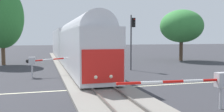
{
  "coord_description": "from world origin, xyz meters",
  "views": [
    {
      "loc": [
        -3.69,
        -16.23,
        3.46
      ],
      "look_at": [
        1.79,
        3.07,
        2.0
      ],
      "focal_mm": 39.24,
      "sensor_mm": 36.0,
      "label": 1
    }
  ],
  "objects_px": {
    "crossing_gate_near": "(210,81)",
    "traffic_signal_far_side": "(132,33)",
    "oak_behind_train": "(2,17)",
    "commuter_train": "(70,43)",
    "maple_right_background": "(182,26)",
    "crossing_gate_far": "(38,61)"
  },
  "relations": [
    {
      "from": "crossing_gate_near",
      "to": "traffic_signal_far_side",
      "type": "height_order",
      "value": "traffic_signal_far_side"
    },
    {
      "from": "traffic_signal_far_side",
      "to": "oak_behind_train",
      "type": "bearing_deg",
      "value": 146.62
    },
    {
      "from": "commuter_train",
      "to": "oak_behind_train",
      "type": "bearing_deg",
      "value": 178.75
    },
    {
      "from": "traffic_signal_far_side",
      "to": "maple_right_background",
      "type": "height_order",
      "value": "maple_right_background"
    },
    {
      "from": "traffic_signal_far_side",
      "to": "maple_right_background",
      "type": "bearing_deg",
      "value": 36.99
    },
    {
      "from": "commuter_train",
      "to": "crossing_gate_near",
      "type": "xyz_separation_m",
      "value": [
        3.97,
        -24.22,
        -1.4
      ]
    },
    {
      "from": "commuter_train",
      "to": "crossing_gate_near",
      "type": "bearing_deg",
      "value": -80.69
    },
    {
      "from": "crossing_gate_far",
      "to": "maple_right_background",
      "type": "xyz_separation_m",
      "value": [
        20.95,
        10.66,
        3.88
      ]
    },
    {
      "from": "traffic_signal_far_side",
      "to": "maple_right_background",
      "type": "relative_size",
      "value": 0.76
    },
    {
      "from": "commuter_train",
      "to": "crossing_gate_far",
      "type": "bearing_deg",
      "value": -109.81
    },
    {
      "from": "crossing_gate_far",
      "to": "oak_behind_train",
      "type": "distance_m",
      "value": 13.33
    },
    {
      "from": "commuter_train",
      "to": "crossing_gate_far",
      "type": "xyz_separation_m",
      "value": [
        -4.12,
        -11.44,
        -1.38
      ]
    },
    {
      "from": "commuter_train",
      "to": "maple_right_background",
      "type": "xyz_separation_m",
      "value": [
        16.83,
        -0.78,
        2.51
      ]
    },
    {
      "from": "crossing_gate_near",
      "to": "crossing_gate_far",
      "type": "xyz_separation_m",
      "value": [
        -8.09,
        12.77,
        0.02
      ]
    },
    {
      "from": "crossing_gate_far",
      "to": "commuter_train",
      "type": "bearing_deg",
      "value": 70.19
    },
    {
      "from": "crossing_gate_near",
      "to": "crossing_gate_far",
      "type": "height_order",
      "value": "crossing_gate_far"
    },
    {
      "from": "traffic_signal_far_side",
      "to": "maple_right_background",
      "type": "xyz_separation_m",
      "value": [
        11.19,
        8.43,
        1.33
      ]
    },
    {
      "from": "commuter_train",
      "to": "oak_behind_train",
      "type": "xyz_separation_m",
      "value": [
        -8.62,
        0.19,
        3.35
      ]
    },
    {
      "from": "oak_behind_train",
      "to": "traffic_signal_far_side",
      "type": "bearing_deg",
      "value": -33.38
    },
    {
      "from": "crossing_gate_far",
      "to": "traffic_signal_far_side",
      "type": "distance_m",
      "value": 10.34
    },
    {
      "from": "crossing_gate_far",
      "to": "maple_right_background",
      "type": "relative_size",
      "value": 0.66
    },
    {
      "from": "commuter_train",
      "to": "maple_right_background",
      "type": "bearing_deg",
      "value": -2.64
    }
  ]
}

